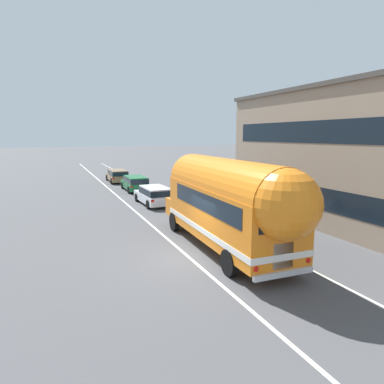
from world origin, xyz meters
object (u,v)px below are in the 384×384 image
painted_bus (230,201)px  car_second (135,182)px  car_lead (154,194)px  car_third (117,175)px

painted_bus → car_second: size_ratio=2.45×
painted_bus → car_lead: size_ratio=2.42×
car_second → car_lead: bearing=-91.8°
car_lead → car_second: (0.22, 6.85, 0.01)m
car_second → car_third: same height
car_lead → car_second: 6.86m
painted_bus → car_third: painted_bus is taller
car_lead → car_third: bearing=90.7°
car_lead → car_second: size_ratio=1.01×
car_lead → painted_bus: bearing=-90.0°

